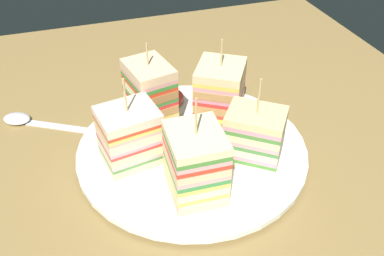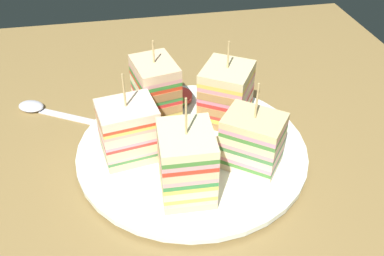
# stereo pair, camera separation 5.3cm
# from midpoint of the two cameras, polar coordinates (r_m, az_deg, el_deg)

# --- Properties ---
(ground_plane) EXTENTS (0.92, 0.85, 0.02)m
(ground_plane) POSITION_cam_midpoint_polar(r_m,az_deg,el_deg) (0.56, -2.69, -4.40)
(ground_plane) COLOR olive
(plate) EXTENTS (0.30, 0.30, 0.01)m
(plate) POSITION_cam_midpoint_polar(r_m,az_deg,el_deg) (0.55, -2.75, -3.04)
(plate) COLOR white
(plate) RESTS_ON ground_plane
(sandwich_wedge_0) EXTENTS (0.09, 0.09, 0.12)m
(sandwich_wedge_0) POSITION_cam_midpoint_polar(r_m,az_deg,el_deg) (0.58, 1.16, 4.85)
(sandwich_wedge_0) COLOR beige
(sandwich_wedge_0) RESTS_ON plate
(sandwich_wedge_1) EXTENTS (0.08, 0.06, 0.12)m
(sandwich_wedge_1) POSITION_cam_midpoint_polar(r_m,az_deg,el_deg) (0.57, -8.35, 4.42)
(sandwich_wedge_1) COLOR beige
(sandwich_wedge_1) RESTS_ON plate
(sandwich_wedge_2) EXTENTS (0.07, 0.08, 0.12)m
(sandwich_wedge_2) POSITION_cam_midpoint_polar(r_m,az_deg,el_deg) (0.51, -11.22, -1.44)
(sandwich_wedge_2) COLOR #E0BE8B
(sandwich_wedge_2) RESTS_ON plate
(sandwich_wedge_3) EXTENTS (0.07, 0.06, 0.13)m
(sandwich_wedge_3) POSITION_cam_midpoint_polar(r_m,az_deg,el_deg) (0.46, -2.80, -4.96)
(sandwich_wedge_3) COLOR #D1BC8A
(sandwich_wedge_3) RESTS_ON plate
(sandwich_wedge_4) EXTENTS (0.08, 0.09, 0.12)m
(sandwich_wedge_4) POSITION_cam_midpoint_polar(r_m,az_deg,el_deg) (0.51, 5.48, -1.23)
(sandwich_wedge_4) COLOR beige
(sandwich_wedge_4) RESTS_ON plate
(chip_pile) EXTENTS (0.06, 0.07, 0.02)m
(chip_pile) POSITION_cam_midpoint_polar(r_m,az_deg,el_deg) (0.53, -2.10, -2.64)
(chip_pile) COLOR #EACF72
(chip_pile) RESTS_ON plate
(salad_garnish) EXTENTS (0.06, 0.06, 0.01)m
(salad_garnish) POSITION_cam_midpoint_polar(r_m,az_deg,el_deg) (0.63, -6.23, 3.87)
(salad_garnish) COLOR #55933B
(salad_garnish) RESTS_ON plate
(spoon) EXTENTS (0.09, 0.14, 0.01)m
(spoon) POSITION_cam_midpoint_polar(r_m,az_deg,el_deg) (0.66, -23.56, 0.84)
(spoon) COLOR silver
(spoon) RESTS_ON ground_plane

